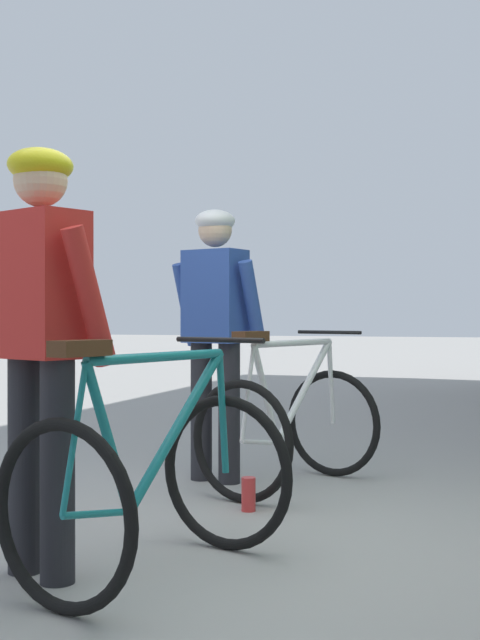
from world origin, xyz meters
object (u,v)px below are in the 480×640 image
(bicycle_near_teal, at_px, (153,480))
(bicycle_far_white, at_px, (290,424))
(cyclist_near_in_red, at_px, (41,321))
(cyclist_far_in_blue, at_px, (215,319))
(water_bottle_near_the_bikes, at_px, (249,494))

(bicycle_near_teal, bearing_deg, bicycle_far_white, 87.63)
(cyclist_near_in_red, relative_size, bicycle_near_teal, 1.44)
(cyclist_near_in_red, distance_m, cyclist_far_in_blue, 2.11)
(cyclist_far_in_blue, relative_size, bicycle_far_white, 1.42)
(cyclist_near_in_red, xyz_separation_m, bicycle_far_white, (0.52, 2.03, -0.65))
(cyclist_near_in_red, height_order, cyclist_far_in_blue, same)
(bicycle_far_white, bearing_deg, cyclist_near_in_red, -104.36)
(cyclist_far_in_blue, bearing_deg, cyclist_near_in_red, -90.01)
(bicycle_near_teal, relative_size, water_bottle_near_the_bikes, 6.61)
(cyclist_far_in_blue, bearing_deg, water_bottle_near_the_bikes, -57.99)
(cyclist_near_in_red, xyz_separation_m, cyclist_far_in_blue, (0.00, 2.11, 0.00))
(bicycle_near_teal, height_order, bicycle_far_white, same)
(cyclist_near_in_red, bearing_deg, bicycle_far_white, 75.64)
(bicycle_near_teal, bearing_deg, cyclist_far_in_blue, 102.55)
(bicycle_near_teal, xyz_separation_m, bicycle_far_white, (0.08, 1.91, 0.00))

